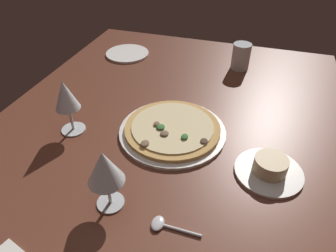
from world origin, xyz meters
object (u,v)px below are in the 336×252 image
object	(u,v)px
side_plate	(127,54)
water_glass	(241,58)
ramekin_on_saucer	(270,168)
pizza_main	(172,129)
wine_glass_near	(66,97)
wine_glass_far	(104,168)
spoon	(164,225)

from	to	relation	value
side_plate	water_glass	bearing A→B (deg)	91.99
ramekin_on_saucer	water_glass	distance (cm)	58.74
pizza_main	wine_glass_near	bearing A→B (deg)	-75.20
ramekin_on_saucer	wine_glass_far	bearing A→B (deg)	-58.90
spoon	ramekin_on_saucer	bearing A→B (deg)	138.04
pizza_main	side_plate	size ratio (longest dim) A/B	1.70
pizza_main	ramekin_on_saucer	world-z (taller)	ramekin_on_saucer
wine_glass_far	side_plate	world-z (taller)	wine_glass_far
ramekin_on_saucer	spoon	world-z (taller)	ramekin_on_saucer
water_glass	pizza_main	bearing A→B (deg)	-16.21
water_glass	side_plate	xyz separation A→B (cm)	(1.71, -49.18, -4.13)
side_plate	pizza_main	bearing A→B (deg)	36.83
wine_glass_far	water_glass	world-z (taller)	wine_glass_far
wine_glass_near	pizza_main	bearing A→B (deg)	104.80
side_plate	spoon	size ratio (longest dim) A/B	1.68
wine_glass_near	water_glass	size ratio (longest dim) A/B	1.63
side_plate	spoon	bearing A→B (deg)	28.60
pizza_main	water_glass	world-z (taller)	water_glass
wine_glass_near	side_plate	world-z (taller)	wine_glass_near
ramekin_on_saucer	wine_glass_near	world-z (taller)	wine_glass_near
wine_glass_far	spoon	size ratio (longest dim) A/B	1.43
pizza_main	wine_glass_far	xyz separation A→B (cm)	(29.29, -6.23, 10.34)
ramekin_on_saucer	water_glass	world-z (taller)	water_glass
ramekin_on_saucer	side_plate	distance (cm)	84.17
ramekin_on_saucer	wine_glass_near	distance (cm)	58.56
water_glass	spoon	world-z (taller)	water_glass
wine_glass_near	ramekin_on_saucer	bearing A→B (deg)	89.37
pizza_main	side_plate	distance (cm)	58.50
ramekin_on_saucer	side_plate	xyz separation A→B (cm)	(-55.18, -63.54, -1.30)
wine_glass_near	water_glass	distance (cm)	71.37
wine_glass_far	spoon	world-z (taller)	wine_glass_far
pizza_main	spoon	bearing A→B (deg)	13.64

